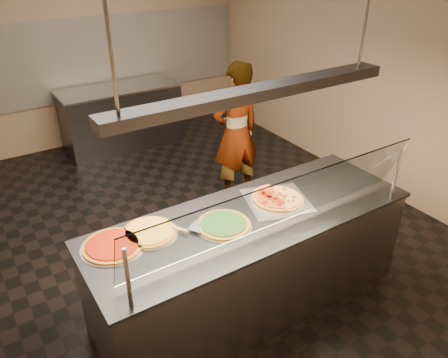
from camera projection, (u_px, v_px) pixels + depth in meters
ground at (190, 227)px, 5.00m from camera, size 5.00×6.00×0.02m
wall_back at (88, 44)px, 6.48m from camera, size 5.00×0.02×3.00m
wall_right at (361, 64)px, 5.45m from camera, size 0.02×6.00×3.00m
tile_band at (91, 58)px, 6.55m from camera, size 4.90×0.02×1.20m
serving_counter at (251, 261)px, 3.73m from camera, size 2.74×0.94×0.93m
sneeze_guard at (282, 203)px, 3.11m from camera, size 2.50×0.18×0.54m
perforated_tray at (277, 200)px, 3.70m from camera, size 0.64×0.64×0.01m
half_pizza_pepperoni at (267, 201)px, 3.64m from camera, size 0.33×0.47×0.05m
half_pizza_sausage at (286, 195)px, 3.74m from camera, size 0.33×0.47×0.04m
pizza_spinach at (223, 224)px, 3.38m from camera, size 0.44×0.44×0.03m
pizza_cheese at (149, 232)px, 3.29m from camera, size 0.43×0.43×0.03m
pizza_tomato at (112, 245)px, 3.14m from camera, size 0.46×0.46×0.03m
pizza_spatula at (187, 227)px, 3.32m from camera, size 0.27×0.19×0.02m
prep_table at (122, 116)px, 6.75m from camera, size 1.79×0.74×0.93m
worker at (236, 133)px, 5.18m from camera, size 0.62×0.41×1.71m
heat_lamp_housing at (257, 93)px, 3.02m from camera, size 2.30×0.18×0.08m
lamp_rod_left at (107, 23)px, 2.28m from camera, size 0.02×0.02×1.01m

